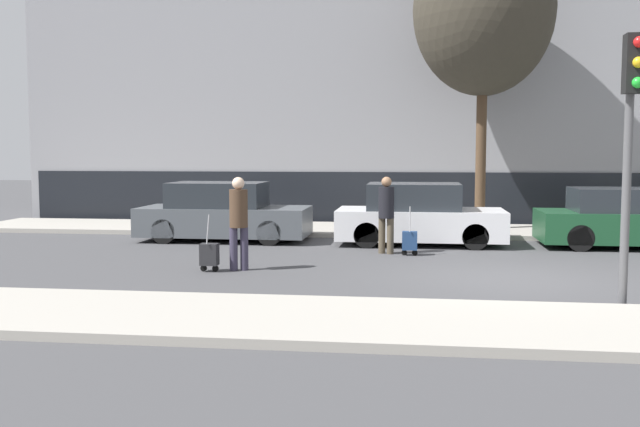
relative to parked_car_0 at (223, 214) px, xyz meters
The scene contains 13 objects.
ground_plane 7.84m from the parked_car_0, 36.10° to the right, with size 80.00×80.00×0.00m, color #424244.
sidewalk_near 10.48m from the parked_car_0, 52.93° to the right, with size 28.00×2.50×0.12m.
sidewalk_far 6.78m from the parked_car_0, 20.83° to the left, with size 28.00×3.00×0.12m.
building_facade 9.97m from the parked_car_0, 44.09° to the left, with size 28.00×3.08×10.82m.
parked_car_0 is the anchor object (origin of this frame).
parked_car_1 4.85m from the parked_car_0, ahead, with size 3.96×1.85×1.47m.
parked_car_2 9.64m from the parked_car_0, ahead, with size 4.07×1.77×1.38m.
pedestrian_left 4.64m from the parked_car_0, 71.10° to the right, with size 0.34×0.34×1.75m.
trolley_left 4.69m from the parked_car_0, 77.85° to the right, with size 0.34×0.29×1.06m.
pedestrian_right 4.52m from the parked_car_0, 23.46° to the right, with size 0.34×0.34×1.68m.
trolley_right 5.07m from the parked_car_0, 23.24° to the right, with size 0.34×0.29×1.05m.
traffic_light 10.56m from the parked_car_0, 42.22° to the right, with size 0.28×0.47×3.80m.
bare_tree_near_crossing 8.77m from the parked_car_0, 20.94° to the left, with size 3.75×3.75×8.17m.
Camera 1 is at (-1.58, -12.65, 2.21)m, focal length 40.00 mm.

